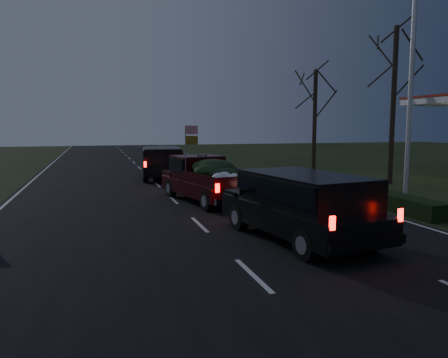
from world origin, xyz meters
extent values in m
plane|color=black|center=(0.00, 0.00, 0.00)|extent=(120.00, 120.00, 0.00)
cube|color=black|center=(0.00, 0.00, 0.01)|extent=(14.00, 120.00, 0.02)
cube|color=black|center=(7.80, 3.00, 0.30)|extent=(1.00, 10.00, 0.60)
cylinder|color=silver|center=(9.50, 2.00, 4.50)|extent=(0.20, 0.20, 9.00)
cylinder|color=black|center=(12.50, 7.00, 4.25)|extent=(0.28, 0.28, 8.50)
cylinder|color=black|center=(11.50, 14.00, 3.50)|extent=(0.28, 0.28, 7.00)
cube|color=black|center=(1.31, 4.28, 0.63)|extent=(3.10, 5.56, 0.58)
cube|color=black|center=(1.12, 5.21, 1.42)|extent=(2.24, 2.03, 0.95)
cube|color=black|center=(1.12, 5.21, 1.52)|extent=(2.32, 1.95, 0.58)
cube|color=black|center=(1.58, 2.94, 0.95)|extent=(2.49, 3.27, 0.06)
ellipsoid|color=black|center=(1.53, 3.47, 1.42)|extent=(2.02, 2.18, 0.63)
cylinder|color=gray|center=(0.38, 4.09, 2.15)|extent=(0.03, 0.03, 2.10)
cube|color=red|center=(0.66, 4.15, 3.02)|extent=(0.54, 0.13, 0.36)
cube|color=gold|center=(0.66, 4.15, 2.60)|extent=(0.54, 0.13, 0.36)
cube|color=black|center=(0.70, 12.89, 0.69)|extent=(2.81, 5.57, 0.67)
cube|color=black|center=(0.67, 12.62, 1.45)|extent=(2.52, 4.12, 0.89)
cube|color=black|center=(0.67, 12.62, 1.54)|extent=(2.62, 4.02, 0.54)
cube|color=black|center=(2.26, -2.53, 0.69)|extent=(3.04, 5.63, 0.67)
cube|color=black|center=(2.30, -2.80, 1.45)|extent=(2.68, 4.18, 0.89)
cube|color=black|center=(2.30, -2.80, 1.54)|extent=(2.77, 4.08, 0.53)
cube|color=black|center=(0.81, -1.69, 1.31)|extent=(0.15, 0.26, 0.18)
camera|label=1|loc=(-3.14, -13.48, 3.19)|focal=35.00mm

